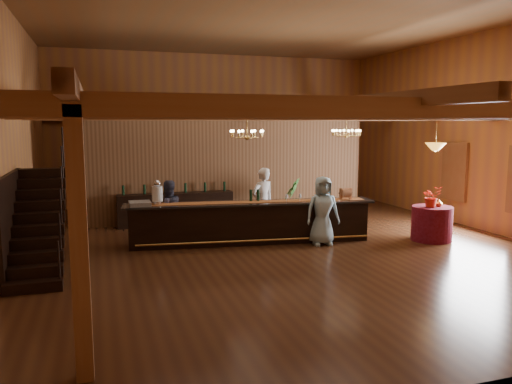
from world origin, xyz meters
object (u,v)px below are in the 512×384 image
object	(u,v)px
pendant_lamp	(436,147)
staff_second	(168,212)
backbar_shelf	(176,209)
bartender	(263,202)
raffle_drum	(345,193)
guest	(323,211)
beverage_dispenser	(157,193)
chandelier_right	(346,133)
floor_plant	(289,201)
round_table	(432,223)
tasting_bar	(251,222)
chandelier_left	(247,133)

from	to	relation	value
pendant_lamp	staff_second	world-z (taller)	pendant_lamp
backbar_shelf	staff_second	distance (m)	2.29
bartender	raffle_drum	bearing A→B (deg)	132.18
raffle_drum	guest	xyz separation A→B (m)	(-0.79, -0.34, -0.36)
beverage_dispenser	chandelier_right	size ratio (longest dim) A/B	0.75
guest	floor_plant	world-z (taller)	guest
round_table	chandelier_right	size ratio (longest dim) A/B	1.27
raffle_drum	round_table	xyz separation A→B (m)	(2.07, -0.78, -0.77)
tasting_bar	backbar_shelf	xyz separation A→B (m)	(-1.45, 2.87, -0.05)
guest	tasting_bar	bearing A→B (deg)	164.71
tasting_bar	pendant_lamp	distance (m)	5.01
round_table	floor_plant	distance (m)	4.16
tasting_bar	raffle_drum	size ratio (longest dim) A/B	18.47
bartender	pendant_lamp	bearing A→B (deg)	135.95
backbar_shelf	guest	distance (m)	4.73
pendant_lamp	backbar_shelf	bearing A→B (deg)	146.03
beverage_dispenser	chandelier_left	bearing A→B (deg)	-20.92
tasting_bar	round_table	size ratio (longest dim) A/B	6.17
beverage_dispenser	pendant_lamp	size ratio (longest dim) A/B	0.67
backbar_shelf	round_table	distance (m)	7.18
bartender	floor_plant	distance (m)	1.92
pendant_lamp	floor_plant	xyz separation A→B (m)	(-2.67, 3.18, -1.72)
tasting_bar	bartender	bearing A→B (deg)	58.50
beverage_dispenser	backbar_shelf	size ratio (longest dim) A/B	0.18
bartender	staff_second	world-z (taller)	bartender
chandelier_right	tasting_bar	bearing A→B (deg)	-162.72
chandelier_left	guest	distance (m)	2.67
beverage_dispenser	round_table	size ratio (longest dim) A/B	0.59
staff_second	guest	xyz separation A→B (m)	(3.61, -1.36, 0.06)
beverage_dispenser	bartender	xyz separation A→B (m)	(2.79, 0.31, -0.41)
backbar_shelf	round_table	bearing A→B (deg)	-33.48
bartender	floor_plant	bearing A→B (deg)	-153.00
pendant_lamp	bartender	bearing A→B (deg)	155.70
pendant_lamp	bartender	size ratio (longest dim) A/B	0.49
pendant_lamp	bartender	distance (m)	4.61
beverage_dispenser	floor_plant	world-z (taller)	beverage_dispenser
chandelier_left	staff_second	xyz separation A→B (m)	(-1.74, 1.10, -1.96)
beverage_dispenser	pendant_lamp	distance (m)	7.01
tasting_bar	chandelier_right	distance (m)	3.93
backbar_shelf	pendant_lamp	bearing A→B (deg)	-33.48
pendant_lamp	guest	size ratio (longest dim) A/B	0.53
chandelier_left	tasting_bar	bearing A→B (deg)	62.73
guest	staff_second	bearing A→B (deg)	167.04
guest	beverage_dispenser	bearing A→B (deg)	172.84
pendant_lamp	floor_plant	world-z (taller)	pendant_lamp
tasting_bar	pendant_lamp	size ratio (longest dim) A/B	6.98
beverage_dispenser	staff_second	size ratio (longest dim) A/B	0.38
pendant_lamp	chandelier_left	bearing A→B (deg)	171.53
backbar_shelf	pendant_lamp	size ratio (longest dim) A/B	3.75
chandelier_left	guest	bearing A→B (deg)	-7.96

